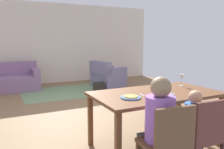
% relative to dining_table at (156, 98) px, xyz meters
% --- Properties ---
extents(ground_plane, '(7.19, 6.63, 0.02)m').
position_rel_dining_table_xyz_m(ground_plane, '(-0.12, 2.16, -0.70)').
color(ground_plane, brown).
extents(back_wall, '(7.19, 0.10, 2.70)m').
position_rel_dining_table_xyz_m(back_wall, '(-0.12, 5.52, 0.66)').
color(back_wall, beige).
rests_on(back_wall, ground_plane).
extents(dining_table, '(1.72, 0.95, 0.76)m').
position_rel_dining_table_xyz_m(dining_table, '(0.00, 0.00, 0.00)').
color(dining_table, brown).
rests_on(dining_table, ground_plane).
extents(plate_near_man, '(0.25, 0.25, 0.02)m').
position_rel_dining_table_xyz_m(plate_near_man, '(-0.47, -0.12, 0.08)').
color(plate_near_man, '#5476A6').
rests_on(plate_near_man, dining_table).
extents(pizza_near_man, '(0.17, 0.17, 0.01)m').
position_rel_dining_table_xyz_m(pizza_near_man, '(-0.47, -0.12, 0.10)').
color(pizza_near_man, gold).
rests_on(pizza_near_man, plate_near_man).
extents(plate_near_child, '(0.25, 0.25, 0.02)m').
position_rel_dining_table_xyz_m(plate_near_child, '(0.00, -0.18, 0.08)').
color(plate_near_child, slate).
rests_on(plate_near_child, dining_table).
extents(pizza_near_child, '(0.17, 0.17, 0.01)m').
position_rel_dining_table_xyz_m(pizza_near_child, '(0.00, -0.18, 0.10)').
color(pizza_near_child, '#E6914F').
rests_on(pizza_near_child, plate_near_child).
extents(wine_glass, '(0.07, 0.07, 0.19)m').
position_rel_dining_table_xyz_m(wine_glass, '(0.62, 0.18, 0.20)').
color(wine_glass, silver).
rests_on(wine_glass, dining_table).
extents(fork, '(0.05, 0.15, 0.01)m').
position_rel_dining_table_xyz_m(fork, '(-0.26, -0.05, 0.08)').
color(fork, silver).
rests_on(fork, dining_table).
extents(knife, '(0.06, 0.17, 0.01)m').
position_rel_dining_table_xyz_m(knife, '(0.15, 0.10, 0.08)').
color(knife, silver).
rests_on(knife, dining_table).
extents(dining_chair_man, '(0.46, 0.46, 0.87)m').
position_rel_dining_table_xyz_m(dining_chair_man, '(-0.48, -0.83, -0.20)').
color(dining_chair_man, brown).
rests_on(dining_chair_man, ground_plane).
extents(person_man, '(0.30, 0.41, 1.11)m').
position_rel_dining_table_xyz_m(person_man, '(-0.47, -0.66, -0.17)').
color(person_man, '#3A4241').
rests_on(person_man, ground_plane).
extents(dining_chair_child, '(0.45, 0.45, 0.87)m').
position_rel_dining_table_xyz_m(dining_chair_child, '(-0.01, -0.83, -0.20)').
color(dining_chair_child, brown).
rests_on(dining_chair_child, ground_plane).
extents(person_child, '(0.22, 0.29, 0.92)m').
position_rel_dining_table_xyz_m(person_child, '(0.00, -0.66, -0.26)').
color(person_child, '#37364F').
rests_on(person_child, ground_plane).
extents(area_rug, '(2.60, 1.80, 0.01)m').
position_rel_dining_table_xyz_m(area_rug, '(-0.12, 3.88, -0.68)').
color(area_rug, '#6E8860').
rests_on(area_rug, ground_plane).
extents(couch, '(1.66, 0.86, 0.82)m').
position_rel_dining_table_xyz_m(couch, '(-1.67, 4.74, -0.38)').
color(couch, gray).
rests_on(couch, ground_plane).
extents(armchair, '(1.05, 1.04, 0.82)m').
position_rel_dining_table_xyz_m(armchair, '(1.18, 4.07, -0.37)').
color(armchair, slate).
rests_on(armchair, ground_plane).
extents(handbag, '(0.32, 0.16, 0.26)m').
position_rel_dining_table_xyz_m(handbag, '(0.68, 3.58, -0.56)').
color(handbag, '#2A2420').
rests_on(handbag, ground_plane).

